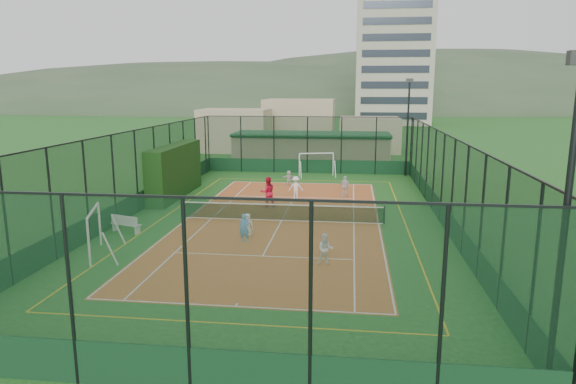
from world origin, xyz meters
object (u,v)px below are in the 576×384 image
object	(u,v)px
child_far_right	(345,186)
coach	(268,192)
futsal_goal_far	(316,165)
child_near_right	(325,249)
child_near_left	(248,225)
white_bench	(126,223)
child_near_mid	(244,228)
child_far_left	(296,187)
clubhouse	(312,149)
futsal_goal_near	(95,233)
floodlight_se	(563,242)
apartment_tower	(394,50)
floodlight_ne	(408,128)
child_far_back	(289,178)

from	to	relation	value
child_far_right	coach	size ratio (longest dim) A/B	0.76
futsal_goal_far	child_near_right	bearing A→B (deg)	-100.12
child_near_left	white_bench	bearing A→B (deg)	-179.70
futsal_goal_far	child_near_mid	xyz separation A→B (m)	(-2.20, -19.70, -0.28)
child_near_right	child_near_mid	bearing A→B (deg)	139.84
child_near_right	child_far_right	distance (m)	14.25
child_far_left	clubhouse	bearing A→B (deg)	-92.60
futsal_goal_near	child_near_right	xyz separation A→B (m)	(10.43, -0.03, -0.35)
floodlight_se	coach	xyz separation A→B (m)	(-9.93, 19.84, -3.14)
apartment_tower	futsal_goal_far	distance (m)	68.95
child_near_right	apartment_tower	bearing A→B (deg)	78.95
floodlight_ne	futsal_goal_near	world-z (taller)	floodlight_ne
apartment_tower	white_bench	xyz separation A→B (m)	(-19.80, -85.42, -14.51)
clubhouse	futsal_goal_far	xyz separation A→B (m)	(0.92, -6.60, -0.59)
futsal_goal_near	child_far_left	bearing A→B (deg)	-49.06
child_near_right	child_far_back	bearing A→B (deg)	96.64
child_far_left	child_near_right	bearing A→B (deg)	98.38
white_bench	child_near_left	world-z (taller)	child_near_left
floodlight_ne	child_near_left	distance (m)	22.58
floodlight_ne	white_bench	world-z (taller)	floodlight_ne
futsal_goal_far	child_near_left	size ratio (longest dim) A/B	2.54
child_near_mid	futsal_goal_near	bearing A→B (deg)	-155.47
floodlight_se	child_near_right	world-z (taller)	floodlight_se
floodlight_ne	futsal_goal_near	size ratio (longest dim) A/B	2.53
child_far_back	apartment_tower	bearing A→B (deg)	-129.78
child_near_left	coach	xyz separation A→B (m)	(-0.04, 6.64, 0.37)
child_near_mid	child_far_right	xyz separation A→B (m)	(4.78, 11.33, 0.04)
floodlight_ne	child_far_back	size ratio (longest dim) A/B	7.13
floodlight_ne	clubhouse	bearing A→B (deg)	147.88
floodlight_ne	child_near_right	bearing A→B (deg)	-103.53
futsal_goal_far	child_far_left	size ratio (longest dim) A/B	2.00
child_near_right	child_far_back	xyz separation A→B (m)	(-3.79, 18.06, -0.12)
child_far_right	child_far_left	bearing A→B (deg)	39.56
futsal_goal_near	futsal_goal_far	distance (m)	24.11
child_near_right	coach	distance (m)	11.26
clubhouse	child_far_left	bearing A→B (deg)	-89.44
floodlight_se	child_near_mid	distance (m)	16.15
futsal_goal_far	child_far_back	world-z (taller)	futsal_goal_far
child_near_mid	child_near_right	size ratio (longest dim) A/B	1.00
floodlight_se	child_far_left	xyz separation A→B (m)	(-8.45, 22.73, -3.35)
child_near_left	child_near_mid	bearing A→B (deg)	-89.33
floodlight_se	floodlight_ne	bearing A→B (deg)	90.00
floodlight_se	futsal_goal_near	bearing A→B (deg)	149.73
futsal_goal_far	child_far_right	bearing A→B (deg)	-87.91
floodlight_ne	coach	bearing A→B (deg)	-126.63
white_bench	floodlight_ne	bearing A→B (deg)	69.43
floodlight_ne	futsal_goal_near	distance (m)	28.90
clubhouse	coach	distance (m)	18.82
floodlight_se	child_near_left	xyz separation A→B (m)	(-9.89, 13.20, -3.51)
floodlight_se	child_far_left	distance (m)	24.48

